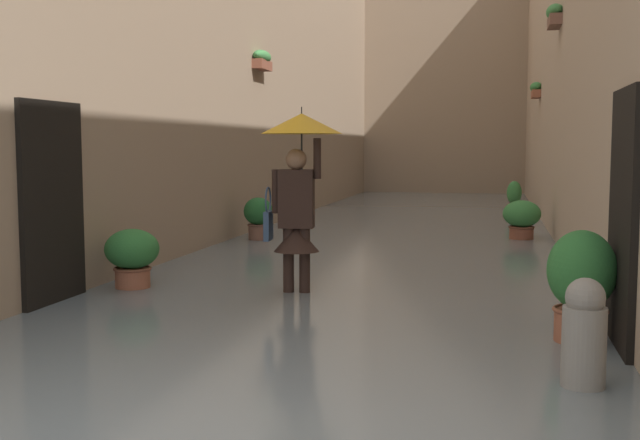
% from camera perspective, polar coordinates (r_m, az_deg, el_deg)
% --- Properties ---
extents(ground_plane, '(60.00, 60.00, 0.00)m').
position_cam_1_polar(ground_plane, '(15.23, 6.20, -1.11)').
color(ground_plane, '#605B56').
extents(flood_water, '(6.26, 29.40, 0.14)m').
position_cam_1_polar(flood_water, '(15.23, 6.20, -0.86)').
color(flood_water, slate).
rests_on(flood_water, ground_plane).
extents(building_facade_left, '(2.04, 27.40, 8.53)m').
position_cam_1_polar(building_facade_left, '(15.37, 20.41, 14.58)').
color(building_facade_left, tan).
rests_on(building_facade_left, ground_plane).
extents(building_facade_far, '(9.06, 1.80, 12.91)m').
position_cam_1_polar(building_facade_far, '(28.09, 9.34, 15.08)').
color(building_facade_far, gray).
rests_on(building_facade_far, ground_plane).
extents(person_wading, '(0.89, 0.89, 2.16)m').
position_cam_1_polar(person_wading, '(8.41, -1.61, 3.43)').
color(person_wading, '#2D2319').
rests_on(person_wading, ground_plane).
extents(potted_plant_far_left, '(0.35, 0.35, 0.91)m').
position_cam_1_polar(potted_plant_far_left, '(18.97, 14.14, 1.52)').
color(potted_plant_far_left, brown).
rests_on(potted_plant_far_left, ground_plane).
extents(potted_plant_near_left, '(0.56, 0.56, 1.06)m').
position_cam_1_polar(potted_plant_near_left, '(6.71, 18.72, -4.70)').
color(potted_plant_near_left, '#9E563D').
rests_on(potted_plant_near_left, ground_plane).
extents(potted_plant_far_right, '(0.62, 0.62, 0.81)m').
position_cam_1_polar(potted_plant_far_right, '(9.04, -13.70, -2.72)').
color(potted_plant_far_right, '#9E563D').
rests_on(potted_plant_far_right, ground_plane).
extents(potted_plant_near_right, '(0.50, 0.50, 0.86)m').
position_cam_1_polar(potted_plant_near_right, '(13.32, -4.57, 0.12)').
color(potted_plant_near_right, brown).
rests_on(potted_plant_near_right, ground_plane).
extents(potted_plant_mid_left, '(0.65, 0.65, 0.81)m').
position_cam_1_polar(potted_plant_mid_left, '(13.82, 14.67, 0.06)').
color(potted_plant_mid_left, brown).
rests_on(potted_plant_mid_left, ground_plane).
extents(mooring_bollard, '(0.29, 0.29, 0.87)m').
position_cam_1_polar(mooring_bollard, '(5.51, 18.90, -8.56)').
color(mooring_bollard, gray).
rests_on(mooring_bollard, ground_plane).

